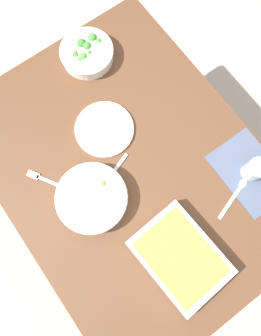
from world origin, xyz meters
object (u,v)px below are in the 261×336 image
at_px(stew_bowl, 92,198).
at_px(side_plate, 104,129).
at_px(fork_on_table, 46,180).
at_px(drink_cup, 254,170).
at_px(spoon_by_broccoli, 93,65).
at_px(baking_dish, 180,257).
at_px(spoon_by_stew, 108,179).
at_px(spoon_spare, 236,193).
at_px(broccoli_bowl, 87,53).

distance_m(stew_bowl, side_plate, 0.27).
bearing_deg(side_plate, fork_on_table, 97.42).
height_order(drink_cup, spoon_by_broccoli, drink_cup).
bearing_deg(stew_bowl, fork_on_table, 31.88).
relative_size(baking_dish, drink_cup, 3.70).
relative_size(spoon_by_stew, fork_on_table, 1.08).
bearing_deg(spoon_by_broccoli, spoon_spare, -170.04).
xyz_separation_m(spoon_by_broccoli, fork_on_table, (-0.28, 0.40, -0.00)).
height_order(broccoli_bowl, baking_dish, broccoli_bowl).
height_order(stew_bowl, spoon_by_stew, stew_bowl).
distance_m(drink_cup, spoon_by_stew, 0.51).
relative_size(broccoli_bowl, fork_on_table, 1.31).
bearing_deg(spoon_spare, fork_on_table, 50.19).
relative_size(stew_bowl, baking_dish, 0.79).
bearing_deg(side_plate, spoon_by_broccoli, -25.67).
distance_m(stew_bowl, broccoli_bowl, 0.57).
distance_m(side_plate, fork_on_table, 0.28).
bearing_deg(spoon_by_stew, drink_cup, -123.25).
xyz_separation_m(spoon_spare, fork_on_table, (0.44, 0.52, -0.00)).
bearing_deg(drink_cup, broccoli_bowl, 16.14).
bearing_deg(spoon_spare, spoon_by_broccoli, 9.96).
bearing_deg(spoon_spare, broccoli_bowl, 9.14).
xyz_separation_m(broccoli_bowl, spoon_by_broccoli, (-0.04, 0.00, -0.03)).
xyz_separation_m(baking_dish, fork_on_table, (0.48, 0.22, -0.03)).
height_order(spoon_by_broccoli, fork_on_table, spoon_by_broccoli).
bearing_deg(spoon_spare, side_plate, 27.30).
bearing_deg(baking_dish, broccoli_bowl, -12.40).
relative_size(spoon_by_stew, spoon_spare, 1.00).
height_order(broccoli_bowl, spoon_by_broccoli, broccoli_bowl).
relative_size(side_plate, fork_on_table, 1.38).
relative_size(side_plate, spoon_by_stew, 1.28).
relative_size(stew_bowl, drink_cup, 2.93).
distance_m(baking_dish, spoon_spare, 0.31).
distance_m(stew_bowl, baking_dish, 0.35).
height_order(broccoli_bowl, spoon_spare, broccoli_bowl).
bearing_deg(spoon_by_stew, fork_on_table, 55.46).
bearing_deg(spoon_spare, stew_bowl, 56.67).
bearing_deg(drink_cup, spoon_spare, 107.38).
bearing_deg(broccoli_bowl, fork_on_table, 129.11).
xyz_separation_m(drink_cup, spoon_spare, (-0.03, 0.09, -0.03)).
bearing_deg(stew_bowl, drink_cup, -116.04).
xyz_separation_m(drink_cup, spoon_by_stew, (0.28, 0.43, -0.03)).
bearing_deg(baking_dish, spoon_by_stew, 6.13).
xyz_separation_m(side_plate, fork_on_table, (-0.04, 0.28, -0.00)).
distance_m(drink_cup, spoon_by_broccoli, 0.72).
xyz_separation_m(baking_dish, spoon_by_stew, (0.36, 0.04, -0.03)).
bearing_deg(drink_cup, spoon_by_broccoli, 17.39).
bearing_deg(drink_cup, baking_dish, 101.24).
relative_size(baking_dish, side_plate, 1.43).
bearing_deg(fork_on_table, spoon_by_broccoli, -54.67).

